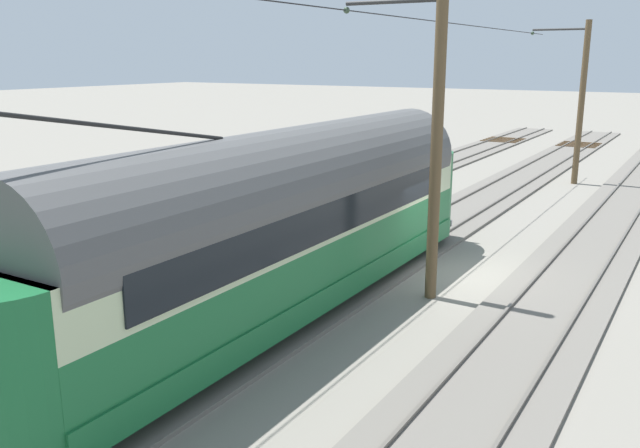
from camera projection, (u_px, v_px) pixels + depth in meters
ground_plane at (462, 276)px, 18.26m from camera, size 220.00×220.00×0.00m
track_adjacent_siding at (562, 287)px, 17.22m from camera, size 2.80×80.00×0.18m
track_third_siding at (382, 257)px, 19.80m from camera, size 2.80×80.00×0.18m
track_outer_siding at (244, 234)px, 22.39m from camera, size 2.80×80.00×0.18m
vintage_streetcar at (286, 220)px, 15.03m from camera, size 2.65×16.71×5.01m
catenary_pole_foreground at (580, 100)px, 30.74m from camera, size 2.68×0.28×7.48m
catenary_pole_mid_near at (434, 141)px, 15.72m from camera, size 2.68×0.28×7.48m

